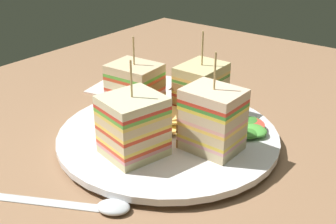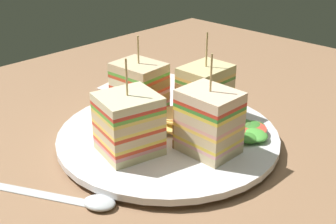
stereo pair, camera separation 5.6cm
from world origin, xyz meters
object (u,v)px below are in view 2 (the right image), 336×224
napkin (148,84)px  sandwich_wedge_0 (206,123)px  plate (168,136)px  sandwich_wedge_3 (126,123)px  spoon (80,200)px  chip_pile (175,121)px  sandwich_wedge_1 (205,93)px  sandwich_wedge_2 (140,90)px

napkin → sandwich_wedge_0: bearing=61.5°
plate → napkin: plate is taller
sandwich_wedge_3 → spoon: sandwich_wedge_3 is taller
sandwich_wedge_3 → chip_pile: size_ratio=1.80×
sandwich_wedge_0 → sandwich_wedge_1: (-7.13, -6.16, -0.10)cm
sandwich_wedge_0 → sandwich_wedge_3: 9.65cm
spoon → sandwich_wedge_2: bearing=90.2°
plate → napkin: 21.31cm
plate → spoon: plate is taller
sandwich_wedge_1 → sandwich_wedge_2: (5.60, -7.29, 0.04)cm
spoon → plate: bearing=70.8°
sandwich_wedge_0 → spoon: sandwich_wedge_0 is taller
sandwich_wedge_3 → spoon: (9.27, 2.77, -4.94)cm
spoon → sandwich_wedge_1: bearing=66.9°
plate → sandwich_wedge_2: 8.15cm
chip_pile → spoon: size_ratio=0.44×
chip_pile → napkin: chip_pile is taller
sandwich_wedge_2 → chip_pile: (-0.08, 6.73, -2.67)cm
sandwich_wedge_0 → spoon: (15.66, -4.46, -5.15)cm
sandwich_wedge_3 → napkin: sandwich_wedge_3 is taller
sandwich_wedge_0 → chip_pile: sandwich_wedge_0 is taller
sandwich_wedge_3 → chip_pile: 8.40cm
plate → sandwich_wedge_0: bearing=86.7°
plate → spoon: 16.22cm
sandwich_wedge_0 → spoon: 17.08cm
chip_pile → sandwich_wedge_2: bearing=-89.3°
plate → sandwich_wedge_1: (-6.75, 0.61, 4.48)cm
sandwich_wedge_1 → sandwich_wedge_3: (13.52, -1.08, -0.11)cm
sandwich_wedge_3 → sandwich_wedge_1: bearing=9.4°
sandwich_wedge_2 → spoon: (17.19, 8.98, -5.09)cm
sandwich_wedge_0 → sandwich_wedge_3: sandwich_wedge_0 is taller
sandwich_wedge_3 → napkin: bearing=54.7°
sandwich_wedge_2 → sandwich_wedge_3: 10.07cm
chip_pile → sandwich_wedge_0: bearing=76.5°
sandwich_wedge_2 → plate: bearing=-13.5°
sandwich_wedge_2 → spoon: 20.06cm
sandwich_wedge_1 → sandwich_wedge_3: 13.56cm
plate → sandwich_wedge_0: size_ratio=2.36×
sandwich_wedge_1 → napkin: sandwich_wedge_1 is taller
chip_pile → napkin: 20.80cm
sandwich_wedge_0 → sandwich_wedge_2: 13.54cm
plate → sandwich_wedge_2: bearing=-99.8°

